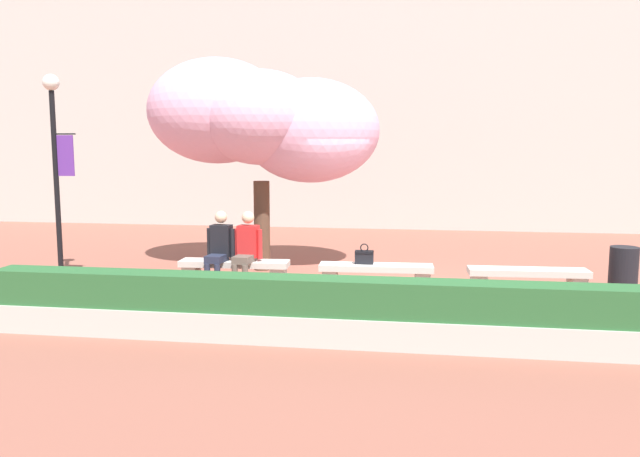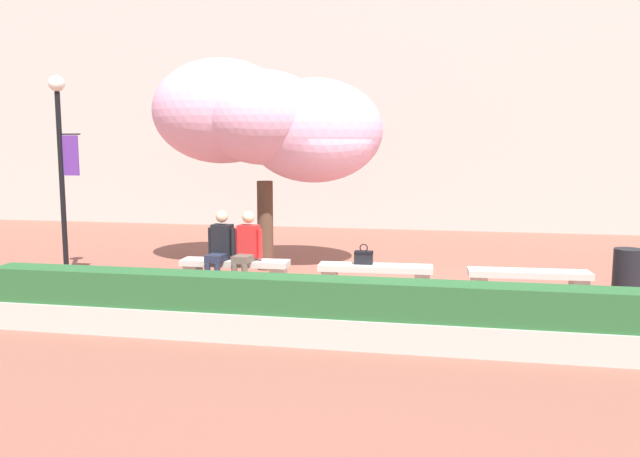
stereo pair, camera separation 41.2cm
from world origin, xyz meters
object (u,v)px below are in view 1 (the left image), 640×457
stone_bench_near_west (376,273)px  stone_bench_center (528,278)px  trash_bin (623,271)px  person_seated_left (219,246)px  person_seated_right (246,247)px  stone_bench_west_end (235,269)px  lamp_post_with_banner (56,158)px  handbag (364,256)px  cherry_tree_main (261,120)px

stone_bench_near_west → stone_bench_center: 2.40m
stone_bench_near_west → stone_bench_center: (2.40, 0.00, 0.00)m
trash_bin → person_seated_left: bearing=-176.4°
stone_bench_center → person_seated_right: person_seated_right is taller
stone_bench_west_end → stone_bench_near_west: (2.40, 0.00, 0.00)m
stone_bench_center → person_seated_left: size_ratio=1.45×
person_seated_left → trash_bin: size_ratio=1.65×
trash_bin → stone_bench_west_end: bearing=-176.7°
person_seated_left → person_seated_right: (0.47, 0.00, 0.00)m
stone_bench_west_end → person_seated_right: size_ratio=1.45×
lamp_post_with_banner → trash_bin: bearing=2.6°
stone_bench_west_end → lamp_post_with_banner: 3.65m
stone_bench_west_end → person_seated_left: person_seated_left is taller
stone_bench_west_end → handbag: handbag is taller
stone_bench_near_west → lamp_post_with_banner: bearing=-179.3°
stone_bench_center → trash_bin: bearing=13.2°
stone_bench_center → handbag: bearing=179.4°
handbag → lamp_post_with_banner: lamp_post_with_banner is taller
person_seated_right → cherry_tree_main: cherry_tree_main is taller
lamp_post_with_banner → person_seated_right: bearing=0.3°
stone_bench_center → person_seated_right: 4.60m
stone_bench_center → handbag: handbag is taller
person_seated_left → handbag: bearing=1.9°
stone_bench_west_end → handbag: size_ratio=5.52×
stone_bench_near_west → person_seated_right: 2.21m
trash_bin → stone_bench_center: bearing=-166.8°
lamp_post_with_banner → handbag: bearing=1.0°
person_seated_left → cherry_tree_main: size_ratio=0.29×
stone_bench_west_end → handbag: 2.22m
handbag → trash_bin: size_ratio=0.43×
stone_bench_center → stone_bench_near_west: bearing=180.0°
cherry_tree_main → lamp_post_with_banner: (-3.22, -1.74, -0.70)m
stone_bench_near_west → person_seated_left: 2.68m
stone_bench_near_west → trash_bin: bearing=5.2°
stone_bench_near_west → trash_bin: trash_bin is taller
person_seated_left → handbag: size_ratio=3.81×
stone_bench_west_end → trash_bin: (6.34, 0.36, 0.09)m
lamp_post_with_banner → trash_bin: 9.66m
stone_bench_west_end → handbag: bearing=0.7°
cherry_tree_main → lamp_post_with_banner: 3.73m
stone_bench_center → lamp_post_with_banner: (-7.95, -0.07, 1.87)m
handbag → lamp_post_with_banner: size_ratio=0.09×
stone_bench_center → handbag: (-2.60, 0.03, 0.27)m
person_seated_left → lamp_post_with_banner: (-2.90, -0.02, 1.47)m
stone_bench_west_end → cherry_tree_main: cherry_tree_main is taller
trash_bin → person_seated_right: bearing=-176.1°
stone_bench_west_end → person_seated_left: 0.47m
person_seated_right → handbag: bearing=2.3°
handbag → trash_bin: 4.15m
stone_bench_center → lamp_post_with_banner: bearing=-179.5°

